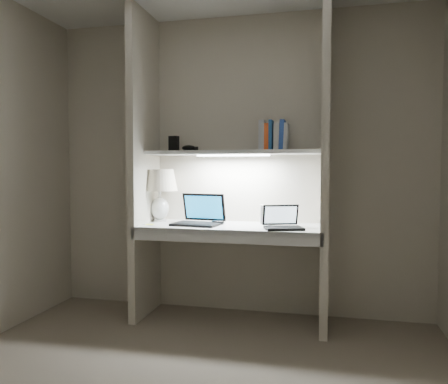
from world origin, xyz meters
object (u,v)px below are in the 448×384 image
(table_lamp, at_px, (160,186))
(laptop_main, at_px, (199,217))
(speaker, at_px, (267,214))
(laptop_netbook, at_px, (283,223))
(book_row, at_px, (274,136))

(table_lamp, height_order, laptop_main, table_lamp)
(table_lamp, bearing_deg, speaker, 2.63)
(laptop_main, distance_m, laptop_netbook, 0.69)
(table_lamp, distance_m, speaker, 0.94)
(speaker, height_order, book_row, book_row)
(table_lamp, bearing_deg, laptop_main, -16.20)
(laptop_netbook, distance_m, speaker, 0.30)
(laptop_netbook, height_order, book_row, book_row)
(table_lamp, distance_m, book_row, 1.05)
(speaker, distance_m, book_row, 0.63)
(speaker, bearing_deg, laptop_netbook, -73.81)
(laptop_main, bearing_deg, laptop_netbook, -1.67)
(table_lamp, height_order, book_row, book_row)
(laptop_netbook, distance_m, book_row, 0.71)
(book_row, bearing_deg, speaker, 155.89)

